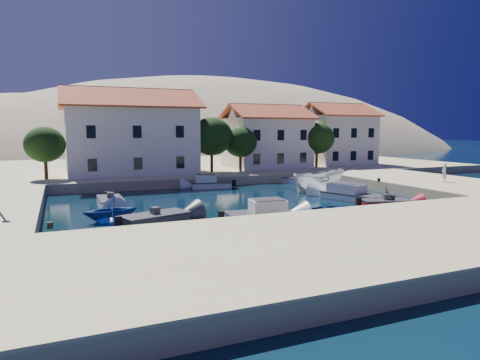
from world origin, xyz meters
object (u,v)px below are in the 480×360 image
at_px(cabin_cruiser_south, 259,214).
at_px(pedestrian, 444,173).
at_px(building_left, 130,130).
at_px(building_right, 337,133).
at_px(rowboat_south, 336,215).
at_px(building_mid, 266,136).
at_px(cabin_cruiser_east, 354,195).
at_px(boat_east, 319,191).

height_order(cabin_cruiser_south, pedestrian, pedestrian).
relative_size(building_left, pedestrian, 8.23).
height_order(building_right, rowboat_south, building_right).
bearing_deg(building_mid, cabin_cruiser_south, -117.38).
xyz_separation_m(building_mid, cabin_cruiser_south, (-13.74, -26.54, -4.75)).
relative_size(building_mid, rowboat_south, 2.17).
height_order(building_mid, rowboat_south, building_mid).
height_order(building_left, cabin_cruiser_east, building_left).
bearing_deg(building_mid, building_left, -176.82).
relative_size(building_mid, cabin_cruiser_east, 1.73).
xyz_separation_m(building_mid, cabin_cruiser_east, (-2.74, -22.27, -4.75)).
distance_m(cabin_cruiser_south, boat_east, 15.22).
height_order(boat_east, pedestrian, pedestrian).
distance_m(building_mid, pedestrian, 23.37).
xyz_separation_m(building_mid, boat_east, (-2.41, -16.39, -5.22)).
distance_m(building_mid, cabin_cruiser_east, 22.93).
height_order(building_left, pedestrian, building_left).
bearing_deg(building_mid, building_right, 4.76).
distance_m(building_mid, boat_east, 17.37).
bearing_deg(rowboat_south, building_right, -35.32).
xyz_separation_m(building_left, rowboat_south, (10.05, -25.95, -5.94)).
bearing_deg(pedestrian, building_mid, -85.32).
distance_m(building_mid, cabin_cruiser_south, 30.26).
height_order(building_right, boat_east, building_right).
bearing_deg(building_right, cabin_cruiser_south, -133.07).
xyz_separation_m(building_left, building_mid, (18.00, 1.00, -0.71)).
distance_m(cabin_cruiser_south, pedestrian, 22.74).
xyz_separation_m(building_mid, rowboat_south, (-7.95, -26.95, -5.22)).
bearing_deg(boat_east, building_mid, -10.11).
height_order(rowboat_south, boat_east, boat_east).
xyz_separation_m(building_mid, pedestrian, (8.39, -21.55, -3.33)).
xyz_separation_m(building_right, boat_east, (-14.41, -17.39, -5.47)).
xyz_separation_m(building_right, cabin_cruiser_south, (-25.74, -27.54, -5.00)).
distance_m(building_left, building_right, 30.07).
bearing_deg(cabin_cruiser_south, rowboat_south, 2.68).
bearing_deg(building_left, cabin_cruiser_east, -54.34).
relative_size(rowboat_south, boat_east, 0.83).
xyz_separation_m(building_left, boat_east, (15.59, -15.39, -5.94)).
distance_m(building_left, pedestrian, 33.69).
xyz_separation_m(building_left, cabin_cruiser_south, (4.26, -25.54, -5.46)).
xyz_separation_m(cabin_cruiser_south, boat_east, (11.33, 10.15, -0.48)).
bearing_deg(boat_east, building_left, 43.62).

